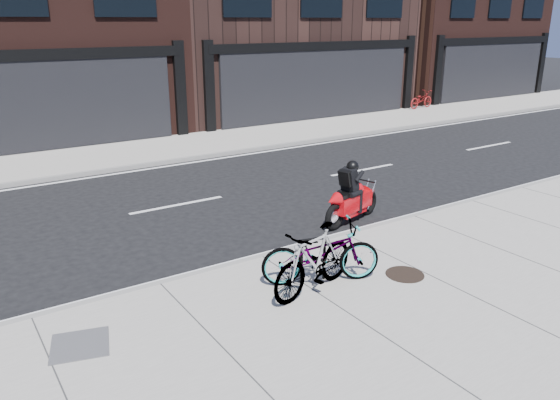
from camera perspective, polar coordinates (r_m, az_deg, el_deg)
ground at (r=11.85m, az=-6.88°, el=-3.15°), size 120.00×120.00×0.00m
sidewalk_near at (r=8.09m, az=9.73°, el=-13.58°), size 60.00×6.00×0.13m
sidewalk_far at (r=18.81m, az=-17.60°, el=4.40°), size 60.00×3.50×0.13m
bike_rack at (r=9.11m, az=3.47°, el=-5.83°), size 0.45×0.14×0.77m
bicycle_front at (r=9.05m, az=4.28°, el=-5.54°), size 2.11×1.41×1.05m
bicycle_rear at (r=8.72m, az=3.55°, el=-6.28°), size 1.90×0.92×1.10m
motorcycle at (r=12.22m, az=7.78°, el=0.38°), size 1.88×0.74×1.43m
bicycle_far at (r=28.39m, az=14.54°, el=10.14°), size 1.70×0.77×0.86m
manhole_cover at (r=9.72m, az=12.91°, el=-7.58°), size 0.71×0.71×0.02m
utility_grate at (r=8.08m, az=-20.18°, el=-14.02°), size 0.93×0.93×0.02m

